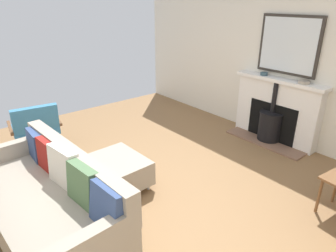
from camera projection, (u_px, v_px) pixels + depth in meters
name	position (u px, v px, depth m)	size (l,w,h in m)	color
ground_plane	(119.00, 203.00, 3.40)	(5.97, 6.31, 0.01)	olive
wall_left	(281.00, 50.00, 4.58)	(0.12, 6.31, 2.84)	silver
fireplace	(275.00, 114.00, 4.74)	(0.49, 1.46, 1.02)	brown
mirror_over_mantel	(288.00, 45.00, 4.38)	(0.04, 0.94, 0.86)	#2D2823
mantel_bowl_near	(264.00, 74.00, 4.71)	(0.12, 0.12, 0.05)	#334C56
mantel_bowl_far	(304.00, 82.00, 4.24)	(0.17, 0.17, 0.04)	#9E9384
sofa	(49.00, 200.00, 2.86)	(0.97, 2.03, 0.84)	#B2B2B7
ottoman	(117.00, 170.00, 3.58)	(0.62, 0.74, 0.38)	#B2B2B7
armchair_accent	(36.00, 126.00, 4.29)	(0.74, 0.67, 0.80)	brown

